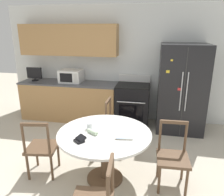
# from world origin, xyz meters

# --- Properties ---
(ground_plane) EXTENTS (14.00, 14.00, 0.00)m
(ground_plane) POSITION_xyz_m (0.00, 0.00, 0.00)
(ground_plane) COLOR beige
(back_wall) EXTENTS (5.20, 0.44, 2.60)m
(back_wall) POSITION_xyz_m (-0.30, 2.59, 1.45)
(back_wall) COLOR silver
(back_wall) RESTS_ON ground_plane
(kitchen_counter) EXTENTS (2.27, 0.64, 0.90)m
(kitchen_counter) POSITION_xyz_m (-1.08, 2.29, 0.45)
(kitchen_counter) COLOR #AD7F4C
(kitchen_counter) RESTS_ON ground_plane
(refrigerator) EXTENTS (0.93, 0.80, 1.81)m
(refrigerator) POSITION_xyz_m (1.43, 2.19, 0.90)
(refrigerator) COLOR black
(refrigerator) RESTS_ON ground_plane
(oven_range) EXTENTS (0.72, 0.68, 1.08)m
(oven_range) POSITION_xyz_m (0.42, 2.26, 0.47)
(oven_range) COLOR black
(oven_range) RESTS_ON ground_plane
(microwave) EXTENTS (0.50, 0.40, 0.28)m
(microwave) POSITION_xyz_m (-1.02, 2.31, 1.04)
(microwave) COLOR white
(microwave) RESTS_ON kitchen_counter
(countertop_tv) EXTENTS (0.36, 0.16, 0.31)m
(countertop_tv) POSITION_xyz_m (-1.92, 2.29, 1.07)
(countertop_tv) COLOR black
(countertop_tv) RESTS_ON kitchen_counter
(dining_table) EXTENTS (1.28, 1.28, 0.74)m
(dining_table) POSITION_xyz_m (0.24, 0.27, 0.61)
(dining_table) COLOR white
(dining_table) RESTS_ON ground_plane
(dining_chair_right) EXTENTS (0.44, 0.44, 0.90)m
(dining_chair_right) POSITION_xyz_m (1.17, 0.32, 0.43)
(dining_chair_right) COLOR brown
(dining_chair_right) RESTS_ON ground_plane
(dining_chair_left) EXTENTS (0.48, 0.48, 0.90)m
(dining_chair_left) POSITION_xyz_m (-0.68, 0.20, 0.43)
(dining_chair_left) COLOR brown
(dining_chair_left) RESTS_ON ground_plane
(dining_chair_far) EXTENTS (0.42, 0.42, 0.90)m
(dining_chair_far) POSITION_xyz_m (0.25, 1.19, 0.43)
(dining_chair_far) COLOR brown
(dining_chair_far) RESTS_ON ground_plane
(candle_glass) EXTENTS (0.08, 0.08, 0.09)m
(candle_glass) POSITION_xyz_m (0.01, 0.33, 0.78)
(candle_glass) COLOR silver
(candle_glass) RESTS_ON dining_table
(folded_napkin) EXTENTS (0.17, 0.13, 0.05)m
(folded_napkin) POSITION_xyz_m (0.09, 0.20, 0.77)
(folded_napkin) COLOR beige
(folded_napkin) RESTS_ON dining_table
(wallet) EXTENTS (0.17, 0.17, 0.07)m
(wallet) POSITION_xyz_m (-0.00, -0.03, 0.77)
(wallet) COLOR black
(wallet) RESTS_ON dining_table
(mail_stack) EXTENTS (0.26, 0.33, 0.02)m
(mail_stack) POSITION_xyz_m (0.52, 0.25, 0.75)
(mail_stack) COLOR white
(mail_stack) RESTS_ON dining_table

